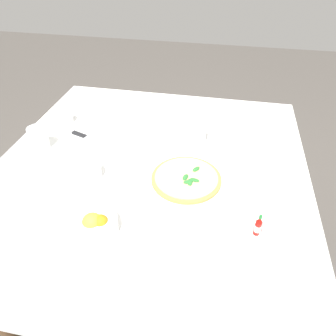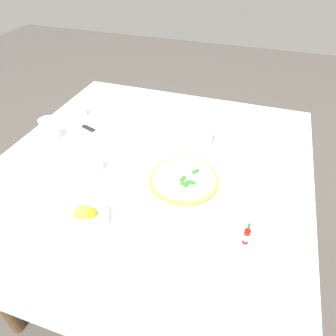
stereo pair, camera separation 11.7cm
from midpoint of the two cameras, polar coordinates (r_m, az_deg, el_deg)
ground_plane at (r=1.81m, az=-4.19°, el=-18.13°), size 8.00×8.00×0.00m
dining_table at (r=1.32m, az=-5.47°, el=-3.12°), size 1.23×1.23×0.76m
pizza_plate at (r=1.13m, az=0.44°, el=-2.58°), size 0.33×0.33×0.02m
pizza at (r=1.12m, az=0.46°, el=-2.06°), size 0.26×0.26×0.02m
coffee_cup_far_right at (r=1.19m, az=-16.81°, el=-0.81°), size 0.13×0.13×0.06m
coffee_cup_center_back at (r=1.57m, az=-20.81°, el=8.69°), size 0.13×0.13×0.07m
water_glass_near_left at (r=1.42m, az=-25.17°, el=4.60°), size 0.07×0.07×0.10m
water_glass_right_edge at (r=1.31m, az=2.98°, el=6.49°), size 0.07×0.07×0.13m
water_glass_back_corner at (r=1.23m, az=14.49°, el=2.09°), size 0.07×0.07×0.10m
napkin_folded at (r=1.40m, az=-16.99°, el=4.88°), size 0.25×0.19×0.02m
dinner_knife at (r=1.39m, az=-17.01°, el=5.32°), size 0.19×0.08×0.01m
citrus_bowl at (r=1.00m, az=-16.91°, el=-10.28°), size 0.15×0.15×0.07m
hot_sauce_bottle at (r=0.97m, az=13.07°, el=-10.70°), size 0.02×0.02×0.08m
salt_shaker at (r=0.99m, az=14.64°, el=-10.77°), size 0.03×0.03×0.06m
pepper_shaker at (r=0.97m, az=11.32°, el=-11.31°), size 0.03×0.03×0.06m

